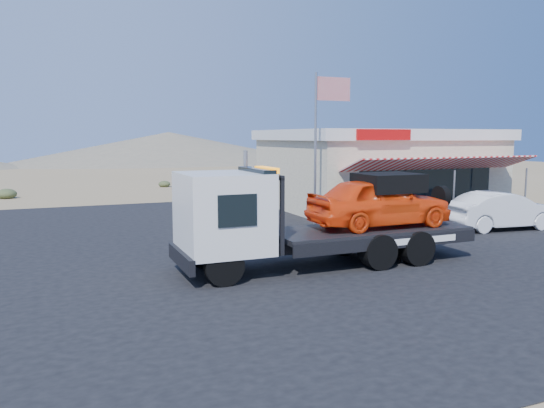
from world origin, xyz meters
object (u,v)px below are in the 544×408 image
(white_sedan, at_px, (502,210))
(flagpole, at_px, (321,132))
(jerky_store, at_px, (376,168))
(tow_truck, at_px, (320,213))

(white_sedan, xyz_separation_m, flagpole, (-6.35, 3.01, 3.02))
(jerky_store, bearing_deg, white_sedan, -84.00)
(jerky_store, bearing_deg, tow_truck, -130.30)
(jerky_store, xyz_separation_m, flagpole, (-5.57, -4.47, 1.77))
(white_sedan, bearing_deg, flagpole, 70.92)
(white_sedan, relative_size, jerky_store, 0.42)
(tow_truck, distance_m, flagpole, 6.60)
(jerky_store, height_order, flagpole, flagpole)
(jerky_store, distance_m, flagpole, 7.36)
(tow_truck, bearing_deg, jerky_store, 49.70)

